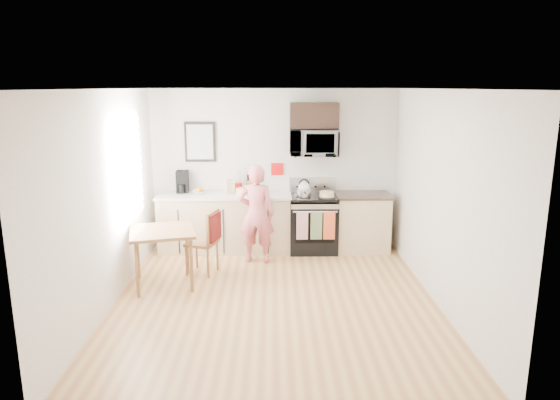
{
  "coord_description": "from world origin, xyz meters",
  "views": [
    {
      "loc": [
        -0.03,
        -5.82,
        2.63
      ],
      "look_at": [
        0.08,
        1.0,
        1.07
      ],
      "focal_mm": 32.0,
      "sensor_mm": 36.0,
      "label": 1
    }
  ],
  "objects_px": {
    "dining_table": "(162,236)",
    "cake": "(327,195)",
    "chair": "(210,234)",
    "person": "(257,214)",
    "microwave": "(314,142)",
    "range": "(313,225)"
  },
  "relations": [
    {
      "from": "dining_table",
      "to": "cake",
      "type": "bearing_deg",
      "value": 28.5
    },
    {
      "from": "cake",
      "to": "microwave",
      "type": "bearing_deg",
      "value": 125.22
    },
    {
      "from": "range",
      "to": "person",
      "type": "xyz_separation_m",
      "value": [
        -0.9,
        -0.53,
        0.32
      ]
    },
    {
      "from": "dining_table",
      "to": "person",
      "type": "bearing_deg",
      "value": 36.52
    },
    {
      "from": "range",
      "to": "person",
      "type": "bearing_deg",
      "value": -149.74
    },
    {
      "from": "chair",
      "to": "cake",
      "type": "height_order",
      "value": "cake"
    },
    {
      "from": "dining_table",
      "to": "cake",
      "type": "relative_size",
      "value": 3.12
    },
    {
      "from": "chair",
      "to": "range",
      "type": "bearing_deg",
      "value": 50.88
    },
    {
      "from": "microwave",
      "to": "cake",
      "type": "xyz_separation_m",
      "value": [
        0.2,
        -0.28,
        -0.79
      ]
    },
    {
      "from": "microwave",
      "to": "cake",
      "type": "relative_size",
      "value": 2.71
    },
    {
      "from": "range",
      "to": "chair",
      "type": "bearing_deg",
      "value": -146.24
    },
    {
      "from": "chair",
      "to": "cake",
      "type": "distance_m",
      "value": 1.98
    },
    {
      "from": "person",
      "to": "cake",
      "type": "height_order",
      "value": "person"
    },
    {
      "from": "range",
      "to": "dining_table",
      "type": "bearing_deg",
      "value": -146.03
    },
    {
      "from": "dining_table",
      "to": "chair",
      "type": "relative_size",
      "value": 0.94
    },
    {
      "from": "cake",
      "to": "dining_table",
      "type": "bearing_deg",
      "value": -151.5
    },
    {
      "from": "range",
      "to": "microwave",
      "type": "distance_m",
      "value": 1.33
    },
    {
      "from": "cake",
      "to": "person",
      "type": "bearing_deg",
      "value": -162.13
    },
    {
      "from": "chair",
      "to": "cake",
      "type": "bearing_deg",
      "value": 43.45
    },
    {
      "from": "person",
      "to": "chair",
      "type": "bearing_deg",
      "value": 46.76
    },
    {
      "from": "range",
      "to": "cake",
      "type": "distance_m",
      "value": 0.59
    },
    {
      "from": "microwave",
      "to": "range",
      "type": "bearing_deg",
      "value": -89.94
    }
  ]
}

